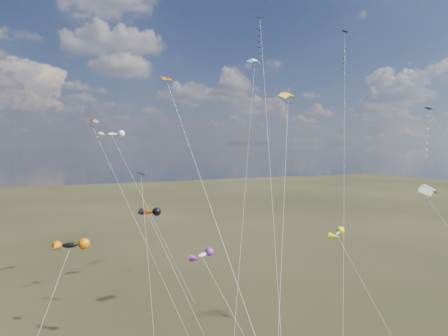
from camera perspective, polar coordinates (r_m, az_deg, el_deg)
name	(u,v)px	position (r m, az deg, el deg)	size (l,w,h in m)	color
diamond_black_high	(344,66)	(62.99, 16.83, 13.77)	(16.41, 19.76, 38.86)	black
diamond_navy_tall	(261,54)	(54.75, 5.34, 15.96)	(10.84, 23.86, 39.19)	#0C094C
diamond_black_mid	(145,222)	(44.80, -11.23, -7.59)	(1.29, 10.51, 18.62)	black
diamond_navy_right	(435,144)	(50.73, 27.88, 3.10)	(7.90, 12.90, 25.98)	#0B0948
diamond_orange_center	(204,186)	(28.55, -2.92, -2.61)	(2.01, 25.24, 27.75)	#DF5700
parafoil_yellow	(288,95)	(51.55, 9.15, 10.29)	(15.52, 21.37, 28.83)	yellow
parafoil_blue_white	(254,62)	(62.00, 4.36, 14.89)	(12.52, 17.40, 35.01)	#2886D2
parafoil_striped	(429,188)	(41.39, 27.26, -2.58)	(8.08, 11.24, 18.50)	yellow
parafoil_tricolor	(93,122)	(58.26, -18.24, 6.29)	(9.33, 19.12, 25.64)	yellow
novelty_black_orange	(70,246)	(39.43, -21.19, -10.30)	(7.23, 9.09, 13.24)	black
novelty_orange_black	(148,212)	(45.36, -10.78, -6.26)	(6.14, 9.81, 14.85)	#D93400
novelty_white_purple	(203,256)	(34.58, -3.03, -12.44)	(5.77, 9.41, 12.87)	silver
novelty_redwhite_stripe	(112,135)	(66.80, -15.64, 4.62)	(10.28, 17.30, 24.03)	red
novelty_blue_yellow	(338,234)	(42.21, 15.94, -9.06)	(3.00, 11.12, 13.34)	blue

